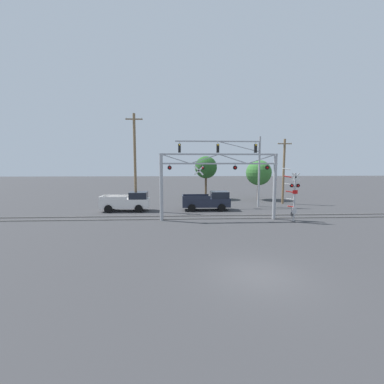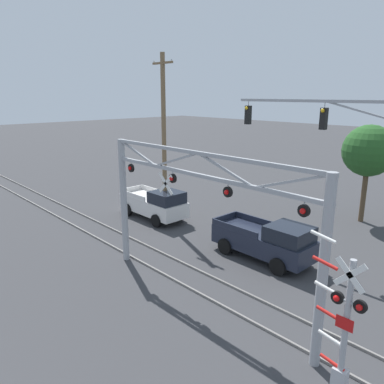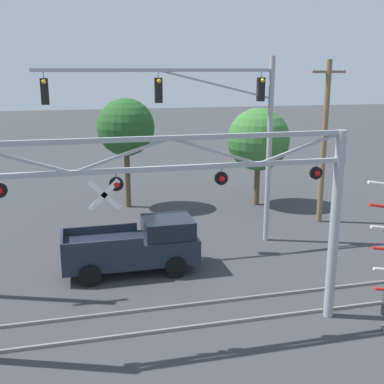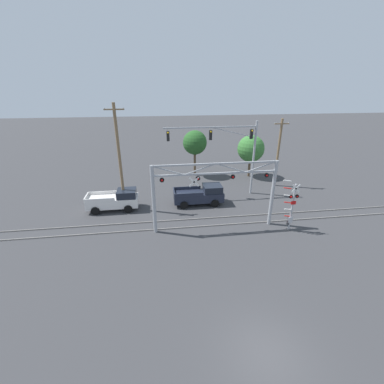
% 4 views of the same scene
% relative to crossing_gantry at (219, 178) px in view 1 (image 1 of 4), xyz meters
% --- Properties ---
extents(ground_plane, '(200.00, 200.00, 0.00)m').
position_rel_crossing_gantry_xyz_m(ground_plane, '(0.01, -11.90, -3.81)').
color(ground_plane, '#38383A').
extents(rail_track_near, '(80.00, 0.08, 0.10)m').
position_rel_crossing_gantry_xyz_m(rail_track_near, '(0.01, 0.28, -3.76)').
color(rail_track_near, gray).
rests_on(rail_track_near, ground_plane).
extents(rail_track_far, '(80.00, 0.08, 0.10)m').
position_rel_crossing_gantry_xyz_m(rail_track_far, '(0.01, 1.72, -3.76)').
color(rail_track_far, gray).
rests_on(rail_track_far, ground_plane).
extents(crossing_gantry, '(10.70, 0.32, 6.05)m').
position_rel_crossing_gantry_xyz_m(crossing_gantry, '(0.00, 0.00, 0.00)').
color(crossing_gantry, '#9EA0A5').
rests_on(crossing_gantry, ground_plane).
extents(crossing_signal_mast, '(1.58, 0.35, 4.78)m').
position_rel_crossing_gantry_xyz_m(crossing_signal_mast, '(6.45, -1.25, -1.75)').
color(crossing_signal_mast, '#9EA0A5').
rests_on(crossing_signal_mast, ground_plane).
extents(traffic_signal_span, '(10.12, 0.39, 8.36)m').
position_rel_crossing_gantry_xyz_m(traffic_signal_span, '(3.58, 7.23, 1.94)').
color(traffic_signal_span, '#9EA0A5').
rests_on(traffic_signal_span, ground_plane).
extents(pickup_truck_lead, '(5.24, 2.22, 2.09)m').
position_rel_crossing_gantry_xyz_m(pickup_truck_lead, '(-0.34, 5.11, -2.77)').
color(pickup_truck_lead, '#1E2333').
rests_on(pickup_truck_lead, ground_plane).
extents(pickup_truck_following, '(5.10, 2.22, 2.09)m').
position_rel_crossing_gantry_xyz_m(pickup_truck_following, '(-9.20, 4.98, -2.78)').
color(pickup_truck_following, silver).
rests_on(pickup_truck_following, ground_plane).
extents(utility_pole_left, '(1.80, 0.28, 10.46)m').
position_rel_crossing_gantry_xyz_m(utility_pole_left, '(-8.32, 5.10, 1.57)').
color(utility_pole_left, brown).
rests_on(utility_pole_left, ground_plane).
extents(utility_pole_right, '(1.80, 0.28, 8.29)m').
position_rel_crossing_gantry_xyz_m(utility_pole_right, '(9.84, 9.23, 0.47)').
color(utility_pole_right, brown).
rests_on(utility_pole_right, ground_plane).
extents(background_tree_beyond_span, '(3.61, 3.61, 5.70)m').
position_rel_crossing_gantry_xyz_m(background_tree_beyond_span, '(7.83, 13.11, 0.07)').
color(background_tree_beyond_span, brown).
rests_on(background_tree_beyond_span, ground_plane).
extents(background_tree_far_left_verge, '(3.25, 3.25, 6.28)m').
position_rel_crossing_gantry_xyz_m(background_tree_far_left_verge, '(0.39, 14.49, 0.81)').
color(background_tree_far_left_verge, brown).
rests_on(background_tree_far_left_verge, ground_plane).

